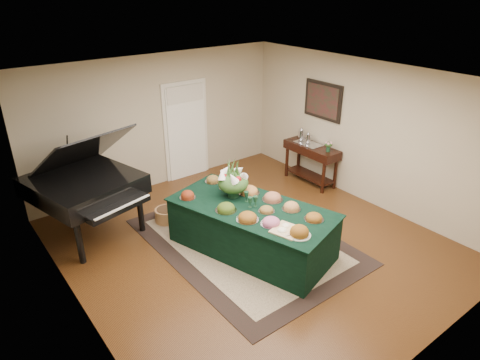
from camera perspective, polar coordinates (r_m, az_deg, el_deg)
ground at (r=7.18m, az=1.47°, el=-8.41°), size 6.00×6.00×0.00m
area_rug at (r=7.22m, az=0.60°, el=-8.12°), size 2.61×3.65×0.01m
kitchen_doorway at (r=9.26m, az=-7.18°, el=6.42°), size 1.05×0.07×2.10m
buffet_table at (r=6.82m, az=1.56°, el=-6.47°), size 1.92×2.83×0.79m
food_platters at (r=6.61m, az=1.88°, el=-3.18°), size 1.39×2.44×0.14m
cutting_board at (r=6.04m, az=6.14°, el=-6.45°), size 0.47×0.47×0.10m
green_goblets at (r=6.62m, az=1.42°, el=-2.68°), size 0.16×0.28×0.18m
floral_centerpiece at (r=6.80m, az=-0.92°, el=0.11°), size 0.51×0.51×0.51m
grand_piano at (r=7.46m, az=-20.00°, el=-0.54°), size 1.87×2.08×1.83m
wicker_basket at (r=7.82m, az=-9.78°, el=-4.68°), size 0.40×0.40×0.25m
mahogany_sideboard at (r=9.12m, az=9.49°, el=3.44°), size 0.45×1.26×0.84m
tea_service at (r=9.14m, az=8.68°, el=5.63°), size 0.34×0.58×0.30m
pink_bouquet at (r=8.73m, az=11.72°, el=4.63°), size 0.17×0.17×0.22m
wall_painting at (r=8.93m, az=11.00°, el=10.35°), size 0.05×0.95×0.75m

